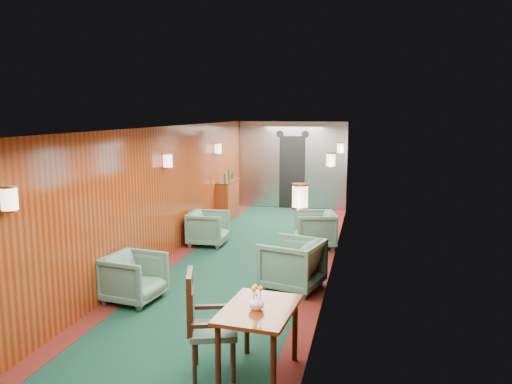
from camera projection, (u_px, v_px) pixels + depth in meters
room at (237, 176)px, 8.04m from camera, size 12.00×12.10×2.40m
bulkhead at (292, 165)px, 13.80m from camera, size 2.98×0.17×2.39m
windows_right at (331, 188)px, 7.98m from camera, size 0.02×8.60×0.80m
wall_sconces at (245, 163)px, 8.56m from camera, size 2.97×7.97×0.25m
dining_table at (259, 319)px, 4.98m from camera, size 0.76×1.03×0.73m
side_chair at (203, 319)px, 5.02m from camera, size 0.60×0.62×1.09m
credenza at (228, 200)px, 12.43m from camera, size 0.34×1.07×1.24m
flower_vase at (256, 301)px, 4.90m from camera, size 0.20×0.20×0.16m
armchair_left_near at (134, 278)px, 7.03m from camera, size 0.84×0.83×0.68m
armchair_left_far at (208, 228)px, 10.02m from camera, size 0.77×0.75×0.68m
armchair_right_near at (292, 264)px, 7.50m from camera, size 1.03×1.01×0.77m
armchair_right_far at (315, 229)px, 9.85m from camera, size 0.94×0.93×0.71m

